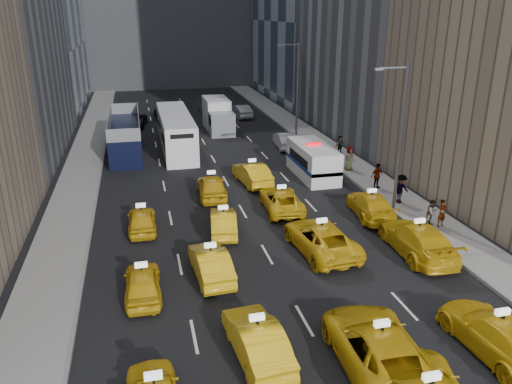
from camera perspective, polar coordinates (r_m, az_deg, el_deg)
ground at (r=19.59m, az=7.49°, el=-17.58°), size 160.00×160.00×0.00m
sidewalk_west at (r=41.34m, az=-19.24°, el=2.36°), size 3.00×90.00×0.15m
sidewalk_east at (r=44.26m, az=8.87°, el=4.40°), size 3.00×90.00×0.15m
curb_west at (r=41.20m, az=-17.24°, el=2.55°), size 0.15×90.00×0.18m
curb_east at (r=43.74m, az=7.11°, el=4.32°), size 0.15×90.00×0.18m
streetlight_near at (r=31.18m, az=16.04°, el=6.39°), size 2.15×0.22×9.00m
streetlight_far at (r=49.25m, az=4.63°, el=11.93°), size 2.15×0.22×9.00m
taxi_5 at (r=18.75m, az=0.11°, el=-16.52°), size 1.91×4.55×1.46m
taxi_6 at (r=18.65m, az=13.90°, el=-17.04°), size 3.07×6.15×1.67m
taxi_7 at (r=20.88m, az=25.93°, el=-14.48°), size 2.39×5.36×1.53m
taxi_8 at (r=22.75m, az=-12.82°, el=-10.08°), size 1.61×3.92×1.33m
taxi_9 at (r=23.77m, az=-5.19°, el=-8.09°), size 1.76×4.41×1.43m
taxi_10 at (r=26.20m, az=7.44°, el=-5.23°), size 2.96×5.71×1.54m
taxi_11 at (r=27.02m, az=17.98°, el=-5.16°), size 2.59×5.77×1.64m
taxi_12 at (r=29.16m, az=-12.91°, el=-3.10°), size 1.60×3.90×1.32m
taxi_13 at (r=28.19m, az=-3.74°, el=-3.43°), size 1.94×4.18×1.33m
taxi_14 at (r=31.33m, az=2.92°, el=-0.92°), size 2.55×4.96×1.34m
taxi_15 at (r=31.13m, az=12.99°, el=-1.47°), size 2.67×5.23×1.45m
taxi_16 at (r=33.50m, az=-5.08°, el=0.64°), size 2.09×4.65×1.55m
taxi_17 at (r=36.01m, az=-0.44°, el=2.13°), size 2.16×4.85×1.55m
nypd_van at (r=37.78m, az=6.51°, el=3.51°), size 2.73×6.20×2.60m
double_decker at (r=45.49m, az=-14.72°, el=6.44°), size 2.62×11.37×3.31m
city_bus at (r=45.60m, az=-9.16°, el=6.83°), size 3.93×12.71×3.23m
box_truck at (r=52.40m, az=-4.38°, el=8.72°), size 2.46×7.01×3.20m
misc_car_0 at (r=45.64m, az=3.34°, el=5.93°), size 1.89×4.49×1.44m
misc_car_1 at (r=56.02m, az=-13.75°, el=8.07°), size 3.09×5.49×1.45m
misc_car_2 at (r=62.38m, az=-5.48°, el=9.81°), size 2.31×5.50×1.59m
misc_car_3 at (r=59.13m, az=-10.51°, el=9.03°), size 2.20×4.95×1.66m
misc_car_4 at (r=58.98m, az=-1.81°, el=9.24°), size 2.17×4.68×1.48m
pedestrian_0 at (r=30.43m, az=20.50°, el=-2.29°), size 0.69×0.55×1.64m
pedestrian_1 at (r=30.38m, az=19.46°, el=-2.27°), size 0.86×0.69×1.56m
pedestrian_2 at (r=33.25m, az=16.22°, el=0.34°), size 1.33×0.85×1.91m
pedestrian_3 at (r=35.62m, az=13.66°, el=1.80°), size 1.15×0.79×1.80m
pedestrian_4 at (r=39.38m, az=10.61°, el=3.82°), size 1.02×0.80×1.85m
pedestrian_5 at (r=43.85m, az=9.60°, el=5.36°), size 1.48×0.98×1.55m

